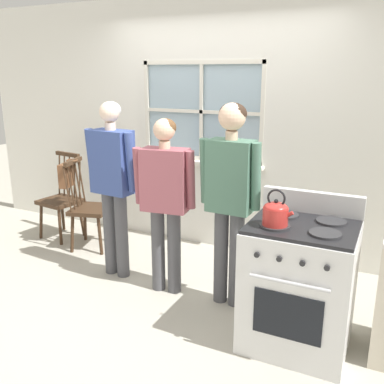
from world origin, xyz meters
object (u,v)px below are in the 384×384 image
at_px(handbag, 67,174).
at_px(potted_plant, 225,157).
at_px(person_elderly_left, 113,175).
at_px(kettle, 276,213).
at_px(person_teen_center, 165,192).
at_px(person_adult_right, 230,186).
at_px(stove, 299,284).
at_px(chair_near_wall, 61,200).
at_px(chair_by_window, 89,209).

bearing_deg(handbag, potted_plant, 22.20).
relative_size(person_elderly_left, kettle, 6.77).
bearing_deg(person_teen_center, kettle, -28.61).
xyz_separation_m(person_teen_center, person_adult_right, (0.58, 0.04, 0.11)).
distance_m(person_elderly_left, stove, 1.94).
xyz_separation_m(chair_near_wall, potted_plant, (1.88, 0.47, 0.60)).
xyz_separation_m(chair_by_window, potted_plant, (1.38, 0.59, 0.60)).
height_order(chair_by_window, chair_near_wall, same).
height_order(person_teen_center, potted_plant, person_teen_center).
bearing_deg(chair_near_wall, handbag, -24.65).
bearing_deg(stove, chair_by_window, 162.65).
bearing_deg(stove, chair_near_wall, 163.38).
relative_size(person_teen_center, handbag, 5.07).
bearing_deg(chair_by_window, potted_plant, -82.51).
height_order(stove, kettle, kettle).
bearing_deg(chair_near_wall, stove, -8.59).
height_order(chair_near_wall, potted_plant, potted_plant).
bearing_deg(potted_plant, person_adult_right, -66.12).
bearing_deg(chair_near_wall, person_teen_center, -11.16).
bearing_deg(potted_plant, kettle, -57.46).
bearing_deg(potted_plant, person_teen_center, -96.05).
bearing_deg(potted_plant, person_elderly_left, -124.91).
xyz_separation_m(stove, potted_plant, (-1.12, 1.37, 0.58)).
bearing_deg(person_adult_right, potted_plant, 115.83).
distance_m(chair_by_window, handbag, 0.45).
bearing_deg(potted_plant, chair_by_window, -156.79).
relative_size(chair_near_wall, stove, 0.93).
relative_size(chair_near_wall, potted_plant, 3.37).
distance_m(kettle, handbag, 2.70).
relative_size(chair_near_wall, handbag, 3.28).
height_order(chair_by_window, kettle, kettle).
height_order(chair_near_wall, handbag, same).
height_order(chair_by_window, person_adult_right, person_adult_right).
xyz_separation_m(chair_by_window, kettle, (2.33, -0.91, 0.57)).
distance_m(chair_by_window, potted_plant, 1.61).
relative_size(chair_by_window, person_adult_right, 0.59).
bearing_deg(stove, person_adult_right, 154.01).
distance_m(person_elderly_left, person_adult_right, 1.18).
xyz_separation_m(chair_by_window, stove, (2.50, -0.78, 0.02)).
distance_m(person_teen_center, person_adult_right, 0.59).
bearing_deg(person_adult_right, handbag, 171.06).
height_order(person_adult_right, potted_plant, person_adult_right).
height_order(person_elderly_left, person_adult_right, person_adult_right).
bearing_deg(kettle, chair_by_window, 158.67).
relative_size(person_adult_right, potted_plant, 5.68).
xyz_separation_m(chair_near_wall, person_adult_right, (2.34, -0.58, 0.59)).
bearing_deg(handbag, kettle, -18.34).
bearing_deg(person_adult_right, chair_by_window, 167.90).
height_order(stove, potted_plant, potted_plant).
distance_m(kettle, potted_plant, 1.78).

